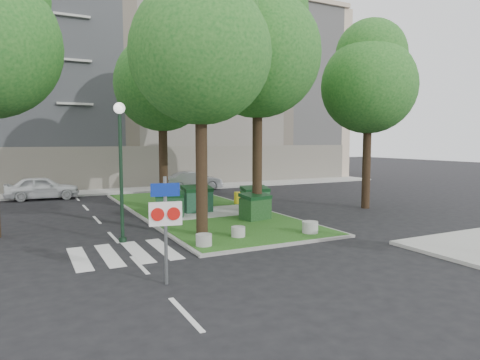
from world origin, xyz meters
TOP-DOWN VIEW (x-y plane):
  - ground at (0.00, 0.00)m, footprint 120.00×120.00m
  - median_island at (0.50, 8.00)m, footprint 6.00×16.00m
  - median_kerb at (0.50, 8.00)m, footprint 6.30×16.30m
  - building_sidewalk at (0.00, 18.50)m, footprint 42.00×3.00m
  - zebra_crossing at (-3.75, 1.50)m, footprint 5.00×3.00m
  - apartment_building at (0.00, 26.00)m, footprint 41.00×12.00m
  - tree_median_near_left at (-1.41, 2.56)m, footprint 5.20×5.20m
  - tree_median_near_right at (2.09, 4.56)m, footprint 5.60×5.60m
  - tree_median_mid at (-0.91, 9.06)m, footprint 4.80×4.80m
  - tree_median_far at (2.29, 12.06)m, footprint 5.80×5.80m
  - tree_street_right at (9.09, 5.06)m, footprint 5.00×5.00m
  - dumpster_a at (-1.40, 6.68)m, footprint 1.52×1.31m
  - dumpster_b at (0.20, 7.38)m, footprint 1.45×1.03m
  - dumpster_c at (1.80, 4.30)m, footprint 1.45×1.16m
  - dumpster_d at (3.00, 6.50)m, footprint 1.42×1.06m
  - bollard_left at (-2.10, 0.85)m, footprint 0.55×0.55m
  - bollard_right at (2.30, 0.86)m, footprint 0.61×0.61m
  - bollard_mid at (-0.46, 1.53)m, footprint 0.52×0.52m
  - litter_bin at (3.20, 8.90)m, footprint 0.37×0.37m
  - street_lamp at (-4.34, 3.07)m, footprint 0.40×0.40m
  - traffic_sign_pole at (-4.29, -2.00)m, footprint 0.82×0.20m
  - car_white at (-6.43, 16.65)m, footprint 4.37×2.03m
  - car_silver at (3.75, 17.19)m, footprint 4.26×1.87m

SIDE VIEW (x-z plane):
  - ground at x=0.00m, z-range 0.00..0.00m
  - zebra_crossing at x=-3.75m, z-range 0.00..0.01m
  - median_kerb at x=0.50m, z-range 0.00..0.10m
  - median_island at x=0.50m, z-range 0.00..0.12m
  - building_sidewalk at x=0.00m, z-range 0.00..0.12m
  - bollard_mid at x=-0.46m, z-range 0.12..0.49m
  - bollard_left at x=-2.10m, z-range 0.12..0.51m
  - bollard_right at x=2.30m, z-range 0.12..0.56m
  - litter_bin at x=3.20m, z-range 0.12..0.77m
  - car_silver at x=3.75m, z-range 0.00..1.36m
  - dumpster_c at x=1.80m, z-range 0.10..1.29m
  - dumpster_a at x=-1.40m, z-range 0.10..1.29m
  - dumpster_d at x=3.00m, z-range 0.09..1.33m
  - car_white at x=-6.43m, z-range 0.00..1.45m
  - dumpster_b at x=0.20m, z-range 0.09..1.41m
  - traffic_sign_pole at x=-4.29m, z-range 0.39..3.15m
  - street_lamp at x=-4.34m, z-range 0.64..5.62m
  - tree_median_mid at x=-0.91m, z-range 1.98..11.97m
  - tree_street_right at x=9.09m, z-range 1.95..12.02m
  - tree_median_near_left at x=-1.41m, z-range 2.05..12.58m
  - tree_median_near_right at x=2.09m, z-range 2.26..13.72m
  - apartment_building at x=0.00m, z-range 0.00..16.00m
  - tree_median_far at x=2.29m, z-range 2.36..14.28m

